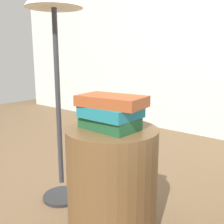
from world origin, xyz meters
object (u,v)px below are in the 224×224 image
at_px(book_forest, 109,123).
at_px(book_teal, 111,112).
at_px(book_rust, 112,101).
at_px(floor_lamp, 54,2).
at_px(side_table, 112,185).

bearing_deg(book_forest, book_teal, 26.73).
xyz_separation_m(book_rust, floor_lamp, (-0.49, 0.09, 0.48)).
distance_m(book_teal, book_rust, 0.05).
bearing_deg(book_rust, floor_lamp, 162.11).
bearing_deg(book_rust, book_teal, 139.07).
height_order(book_teal, book_rust, book_rust).
distance_m(book_rust, floor_lamp, 0.69).
bearing_deg(book_rust, book_forest, 173.95).
bearing_deg(book_rust, side_table, 116.07).
distance_m(side_table, book_rust, 0.41).
relative_size(book_forest, floor_lamp, 0.19).
height_order(book_forest, floor_lamp, floor_lamp).
xyz_separation_m(book_forest, book_teal, (0.01, 0.00, 0.05)).
distance_m(side_table, floor_lamp, 1.02).
bearing_deg(side_table, book_rust, -56.43).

